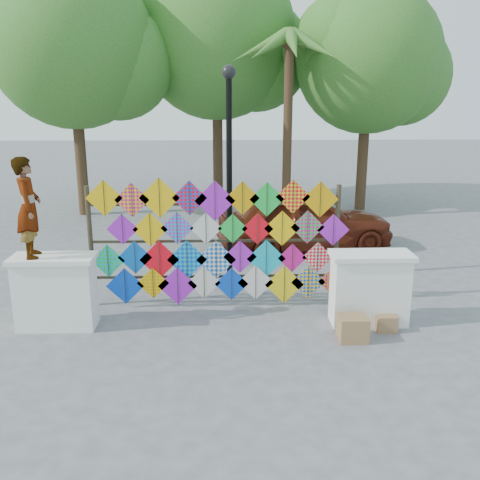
# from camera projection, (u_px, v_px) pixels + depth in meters

# --- Properties ---
(ground) EXTENTS (80.00, 80.00, 0.00)m
(ground) POSITION_uv_depth(u_px,v_px,m) (215.00, 320.00, 9.55)
(ground) COLOR gray
(ground) RESTS_ON ground
(parapet_left) EXTENTS (1.40, 0.65, 1.28)m
(parapet_left) POSITION_uv_depth(u_px,v_px,m) (56.00, 292.00, 9.10)
(parapet_left) COLOR white
(parapet_left) RESTS_ON ground
(parapet_right) EXTENTS (1.40, 0.65, 1.28)m
(parapet_right) POSITION_uv_depth(u_px,v_px,m) (370.00, 288.00, 9.27)
(parapet_right) COLOR white
(parapet_right) RESTS_ON ground
(kite_rack) EXTENTS (4.86, 0.24, 2.46)m
(kite_rack) POSITION_uv_depth(u_px,v_px,m) (218.00, 243.00, 9.93)
(kite_rack) COLOR #332B1C
(kite_rack) RESTS_ON ground
(tree_west) EXTENTS (5.85, 5.20, 8.01)m
(tree_west) POSITION_uv_depth(u_px,v_px,m) (76.00, 46.00, 16.71)
(tree_west) COLOR #4E3321
(tree_west) RESTS_ON ground
(tree_mid) EXTENTS (6.30, 5.60, 8.61)m
(tree_mid) POSITION_uv_depth(u_px,v_px,m) (220.00, 40.00, 18.68)
(tree_mid) COLOR #4E3321
(tree_mid) RESTS_ON ground
(tree_east) EXTENTS (5.40, 4.80, 7.42)m
(tree_east) POSITION_uv_depth(u_px,v_px,m) (371.00, 61.00, 17.60)
(tree_east) COLOR #4E3321
(tree_east) RESTS_ON ground
(palm_tree) EXTENTS (3.62, 3.62, 5.83)m
(palm_tree) POSITION_uv_depth(u_px,v_px,m) (289.00, 59.00, 16.04)
(palm_tree) COLOR #4E3321
(palm_tree) RESTS_ON ground
(vendor_woman) EXTENTS (0.52, 0.68, 1.66)m
(vendor_woman) POSITION_uv_depth(u_px,v_px,m) (28.00, 208.00, 8.71)
(vendor_woman) COLOR #99999E
(vendor_woman) RESTS_ON parapet_left
(sedan) EXTENTS (4.72, 2.55, 1.53)m
(sedan) POSITION_uv_depth(u_px,v_px,m) (304.00, 221.00, 13.75)
(sedan) COLOR #571D0E
(sedan) RESTS_ON ground
(lamppost) EXTENTS (0.28, 0.28, 4.46)m
(lamppost) POSITION_uv_depth(u_px,v_px,m) (229.00, 156.00, 10.78)
(lamppost) COLOR black
(lamppost) RESTS_ON ground
(cardboard_box_near) EXTENTS (0.47, 0.41, 0.41)m
(cardboard_box_near) POSITION_uv_depth(u_px,v_px,m) (353.00, 328.00, 8.72)
(cardboard_box_near) COLOR #8F6745
(cardboard_box_near) RESTS_ON ground
(cardboard_box_far) EXTENTS (0.34, 0.31, 0.29)m
(cardboard_box_far) POSITION_uv_depth(u_px,v_px,m) (386.00, 322.00, 9.10)
(cardboard_box_far) COLOR #8F6745
(cardboard_box_far) RESTS_ON ground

